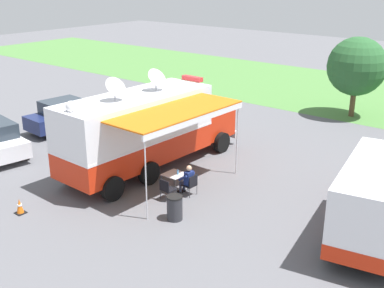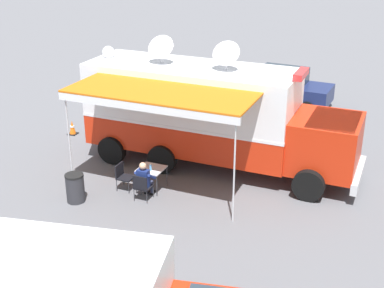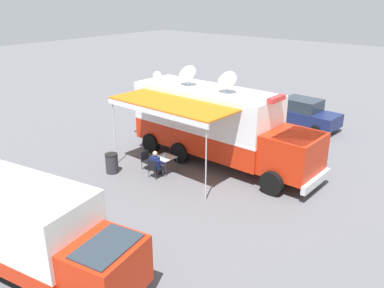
{
  "view_description": "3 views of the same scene",
  "coord_description": "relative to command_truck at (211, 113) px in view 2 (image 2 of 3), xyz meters",
  "views": [
    {
      "loc": [
        14.26,
        -13.67,
        8.38
      ],
      "look_at": [
        2.37,
        0.87,
        1.64
      ],
      "focal_mm": 45.04,
      "sensor_mm": 36.0,
      "label": 1
    },
    {
      "loc": [
        16.01,
        6.45,
        7.95
      ],
      "look_at": [
        1.56,
        0.66,
        1.38
      ],
      "focal_mm": 49.25,
      "sensor_mm": 36.0,
      "label": 2
    },
    {
      "loc": [
        14.48,
        11.07,
        7.73
      ],
      "look_at": [
        2.01,
        0.82,
        1.51
      ],
      "focal_mm": 37.19,
      "sensor_mm": 36.0,
      "label": 3
    }
  ],
  "objects": [
    {
      "name": "trash_bin",
      "position": [
        4.02,
        -2.93,
        -1.49
      ],
      "size": [
        0.57,
        0.57,
        0.91
      ],
      "color": "#2D2D33",
      "rests_on": "ground"
    },
    {
      "name": "folding_chair_beside_table",
      "position": [
        2.76,
        -1.97,
        -1.43
      ],
      "size": [
        0.49,
        0.49,
        0.87
      ],
      "color": "black",
      "rests_on": "ground"
    },
    {
      "name": "folding_chair_at_table",
      "position": [
        3.23,
        -1.05,
        -1.43
      ],
      "size": [
        0.49,
        0.49,
        0.87
      ],
      "color": "black",
      "rests_on": "ground"
    },
    {
      "name": "traffic_cone",
      "position": [
        -0.68,
        -6.18,
        -1.67
      ],
      "size": [
        0.36,
        0.36,
        0.58
      ],
      "color": "black",
      "rests_on": "ground"
    },
    {
      "name": "water_bottle",
      "position": [
        2.56,
        -1.07,
        -1.11
      ],
      "size": [
        0.07,
        0.07,
        0.22
      ],
      "color": "#4C99D8",
      "rests_on": "folding_table"
    },
    {
      "name": "car_behind_truck",
      "position": [
        -6.66,
        -3.7,
        -1.07
      ],
      "size": [
        4.41,
        2.45,
        1.76
      ],
      "color": "silver",
      "rests_on": "ground"
    },
    {
      "name": "car_far_corner",
      "position": [
        -7.48,
        0.94,
        -1.07
      ],
      "size": [
        2.24,
        4.32,
        1.76
      ],
      "color": "navy",
      "rests_on": "ground"
    },
    {
      "name": "folding_table",
      "position": [
        2.43,
        -1.12,
        -1.27
      ],
      "size": [
        0.82,
        0.82,
        0.73
      ],
      "color": "silver",
      "rests_on": "ground"
    },
    {
      "name": "command_truck",
      "position": [
        0.0,
        0.0,
        0.0
      ],
      "size": [
        4.97,
        9.54,
        4.53
      ],
      "color": "red",
      "rests_on": "ground"
    },
    {
      "name": "lot_stripe",
      "position": [
        -2.08,
        -0.64,
        -1.94
      ],
      "size": [
        0.22,
        4.8,
        0.01
      ],
      "primitive_type": "cube",
      "rotation": [
        0.0,
        0.0,
        -0.02
      ],
      "color": "silver",
      "rests_on": "ground"
    },
    {
      "name": "ground_plane",
      "position": [
        -0.05,
        -0.75,
        -1.95
      ],
      "size": [
        100.0,
        100.0,
        0.0
      ],
      "primitive_type": "plane",
      "color": "#5B5B60"
    },
    {
      "name": "seated_responder",
      "position": [
        3.04,
        -1.05,
        -1.3
      ],
      "size": [
        0.67,
        0.56,
        1.25
      ],
      "color": "navy",
      "rests_on": "ground"
    }
  ]
}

